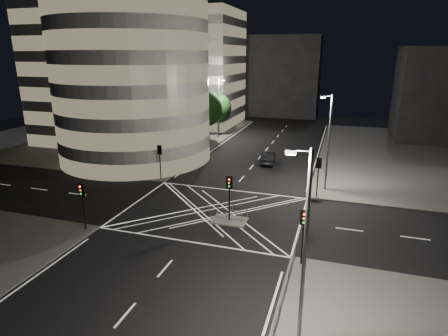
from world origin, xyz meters
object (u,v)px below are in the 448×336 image
(traffic_signal_nl, at_px, (82,198))
(traffic_signal_island, at_px, (229,190))
(traffic_signal_fr, at_px, (318,170))
(street_lamp_left_near, at_px, (173,125))
(traffic_signal_nr, at_px, (304,227))
(street_lamp_right_far, at_px, (328,140))
(street_lamp_right_near, at_px, (304,243))
(sedan, at_px, (268,158))
(traffic_signal_fl, at_px, (160,156))
(street_lamp_left_far, at_px, (219,106))
(central_island, at_px, (229,221))

(traffic_signal_nl, height_order, traffic_signal_island, same)
(traffic_signal_fr, height_order, street_lamp_left_near, street_lamp_left_near)
(traffic_signal_island, xyz_separation_m, street_lamp_left_near, (-11.44, 13.50, 2.63))
(traffic_signal_nr, distance_m, street_lamp_right_far, 16.03)
(traffic_signal_island, distance_m, street_lamp_right_near, 14.78)
(traffic_signal_island, height_order, street_lamp_right_near, street_lamp_right_near)
(traffic_signal_nr, xyz_separation_m, street_lamp_left_near, (-18.24, 18.80, 2.63))
(traffic_signal_island, relative_size, street_lamp_left_near, 0.40)
(street_lamp_right_near, bearing_deg, sedan, 103.86)
(traffic_signal_island, distance_m, street_lamp_right_far, 13.13)
(traffic_signal_fl, xyz_separation_m, traffic_signal_nr, (17.60, -13.60, 0.00))
(traffic_signal_nr, relative_size, street_lamp_left_near, 0.40)
(traffic_signal_fr, distance_m, street_lamp_left_near, 19.14)
(traffic_signal_nl, relative_size, traffic_signal_nr, 1.00)
(street_lamp_left_near, height_order, sedan, street_lamp_left_near)
(traffic_signal_fr, relative_size, traffic_signal_nr, 1.00)
(traffic_signal_fl, bearing_deg, street_lamp_left_near, 96.97)
(street_lamp_right_far, bearing_deg, sedan, 132.78)
(traffic_signal_fl, xyz_separation_m, traffic_signal_island, (10.80, -8.30, 0.00))
(traffic_signal_fr, xyz_separation_m, traffic_signal_nr, (0.00, -13.60, 0.00))
(traffic_signal_nr, relative_size, street_lamp_right_near, 0.40)
(traffic_signal_island, height_order, street_lamp_right_far, street_lamp_right_far)
(traffic_signal_fr, bearing_deg, street_lamp_left_far, 128.17)
(sedan, bearing_deg, traffic_signal_fl, 39.86)
(traffic_signal_fl, xyz_separation_m, traffic_signal_nl, (0.00, -13.60, 0.00))
(traffic_signal_island, bearing_deg, street_lamp_right_far, 54.70)
(traffic_signal_island, height_order, sedan, traffic_signal_island)
(traffic_signal_fr, relative_size, traffic_signal_island, 1.00)
(central_island, xyz_separation_m, street_lamp_right_far, (7.44, 10.50, 5.47))
(street_lamp_left_far, height_order, sedan, street_lamp_left_far)
(traffic_signal_fr, relative_size, street_lamp_left_far, 0.40)
(traffic_signal_island, relative_size, street_lamp_left_far, 0.40)
(traffic_signal_fr, height_order, traffic_signal_island, same)
(street_lamp_left_near, bearing_deg, traffic_signal_nr, -45.87)
(traffic_signal_island, xyz_separation_m, sedan, (-0.30, 18.86, -2.13))
(street_lamp_right_near, bearing_deg, traffic_signal_fr, 91.75)
(central_island, xyz_separation_m, traffic_signal_fl, (-10.80, 8.30, 2.84))
(traffic_signal_nr, height_order, street_lamp_right_far, street_lamp_right_far)
(traffic_signal_nr, xyz_separation_m, street_lamp_right_far, (0.64, 15.80, 2.63))
(traffic_signal_fl, bearing_deg, traffic_signal_fr, 0.00)
(traffic_signal_nl, xyz_separation_m, street_lamp_right_far, (18.24, 15.80, 2.63))
(central_island, distance_m, traffic_signal_nr, 9.08)
(central_island, distance_m, traffic_signal_fl, 13.91)
(traffic_signal_nl, distance_m, sedan, 26.43)
(traffic_signal_nl, height_order, traffic_signal_nr, same)
(traffic_signal_nl, relative_size, street_lamp_right_near, 0.40)
(street_lamp_left_near, relative_size, street_lamp_left_far, 1.00)
(traffic_signal_nl, bearing_deg, street_lamp_left_near, 91.94)
(central_island, relative_size, traffic_signal_nr, 0.75)
(street_lamp_left_far, xyz_separation_m, sedan, (11.13, -12.64, -4.76))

